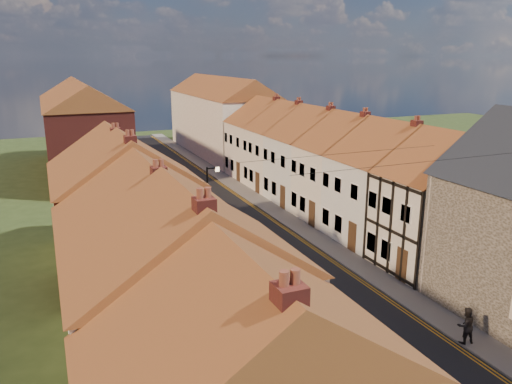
% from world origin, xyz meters
% --- Properties ---
extents(road, '(7.00, 90.00, 0.02)m').
position_xyz_m(road, '(0.00, 30.00, 0.01)').
color(road, black).
rests_on(road, ground).
extents(pavement_left, '(1.80, 90.00, 0.12)m').
position_xyz_m(pavement_left, '(-4.40, 30.00, 0.06)').
color(pavement_left, gray).
rests_on(pavement_left, ground).
extents(pavement_right, '(1.80, 90.00, 0.12)m').
position_xyz_m(pavement_right, '(4.40, 30.00, 0.06)').
color(pavement_right, gray).
rests_on(pavement_right, ground).
extents(cottage_r_tudor, '(8.30, 5.20, 9.00)m').
position_xyz_m(cottage_r_tudor, '(9.27, 12.70, 4.47)').
color(cottage_r_tudor, white).
rests_on(cottage_r_tudor, ground).
extents(cottage_r_white_near, '(8.30, 6.00, 9.00)m').
position_xyz_m(cottage_r_white_near, '(9.30, 18.10, 4.47)').
color(cottage_r_white_near, silver).
rests_on(cottage_r_white_near, ground).
extents(cottage_r_cream_mid, '(8.30, 5.20, 9.00)m').
position_xyz_m(cottage_r_cream_mid, '(9.30, 23.50, 4.48)').
color(cottage_r_cream_mid, white).
rests_on(cottage_r_cream_mid, ground).
extents(cottage_r_pink, '(8.30, 6.00, 9.00)m').
position_xyz_m(cottage_r_pink, '(9.30, 28.90, 4.47)').
color(cottage_r_pink, silver).
rests_on(cottage_r_pink, ground).
extents(cottage_r_white_far, '(8.30, 5.20, 9.00)m').
position_xyz_m(cottage_r_white_far, '(9.30, 34.30, 4.48)').
color(cottage_r_white_far, white).
rests_on(cottage_r_white_far, ground).
extents(cottage_r_cream_far, '(8.30, 6.00, 9.00)m').
position_xyz_m(cottage_r_cream_far, '(9.30, 39.70, 4.47)').
color(cottage_r_cream_far, white).
rests_on(cottage_r_cream_far, ground).
extents(cottage_l_cream, '(8.30, 6.30, 9.10)m').
position_xyz_m(cottage_l_cream, '(-9.30, 5.55, 4.52)').
color(cottage_l_cream, white).
rests_on(cottage_l_cream, ground).
extents(cottage_l_white, '(8.30, 6.90, 8.80)m').
position_xyz_m(cottage_l_white, '(-9.30, 11.95, 4.37)').
color(cottage_l_white, silver).
rests_on(cottage_l_white, ground).
extents(cottage_l_brick_mid, '(8.30, 5.70, 9.10)m').
position_xyz_m(cottage_l_brick_mid, '(-9.30, 18.05, 4.53)').
color(cottage_l_brick_mid, maroon).
rests_on(cottage_l_brick_mid, ground).
extents(cottage_l_pink, '(8.30, 6.30, 8.80)m').
position_xyz_m(cottage_l_pink, '(-9.30, 23.85, 4.37)').
color(cottage_l_pink, '#BBA293').
rests_on(cottage_l_pink, ground).
extents(block_right_far, '(8.30, 24.20, 10.50)m').
position_xyz_m(block_right_far, '(9.30, 55.00, 5.29)').
color(block_right_far, white).
rests_on(block_right_far, ground).
extents(block_left_far, '(8.30, 24.20, 10.50)m').
position_xyz_m(block_left_far, '(-9.30, 50.00, 5.29)').
color(block_left_far, maroon).
rests_on(block_left_far, ground).
extents(lamppost, '(0.88, 0.15, 6.00)m').
position_xyz_m(lamppost, '(-3.81, 20.00, 3.54)').
color(lamppost, black).
rests_on(lamppost, pavement_left).
extents(car_near, '(2.41, 4.24, 1.36)m').
position_xyz_m(car_near, '(-2.03, 6.91, 0.68)').
color(car_near, black).
rests_on(car_near, ground).
extents(car_mid, '(2.20, 4.77, 1.51)m').
position_xyz_m(car_mid, '(-1.50, 29.29, 0.76)').
color(car_mid, '#B6BABE').
rests_on(car_mid, ground).
extents(car_distant, '(2.89, 4.72, 1.22)m').
position_xyz_m(car_distant, '(-2.53, 50.00, 0.61)').
color(car_distant, '#B6BABF').
rests_on(car_distant, ground).
extents(pedestrian_right, '(0.97, 0.82, 1.78)m').
position_xyz_m(pedestrian_right, '(3.70, 4.92, 1.01)').
color(pedestrian_right, black).
rests_on(pedestrian_right, pavement_right).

